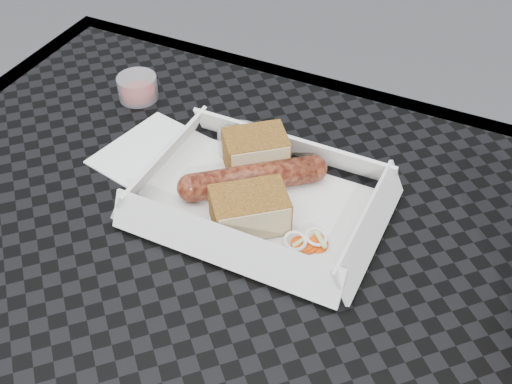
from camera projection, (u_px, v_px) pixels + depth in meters
patio_table at (183, 343)px, 0.64m from camera, size 0.80×0.80×0.74m
food_tray at (260, 206)px, 0.67m from camera, size 0.22×0.15×0.00m
bratwurst at (253, 178)px, 0.68m from camera, size 0.13×0.11×0.03m
bread_near at (256, 151)px, 0.70m from camera, size 0.08×0.08×0.04m
bread_far at (250, 210)px, 0.64m from camera, size 0.09×0.09×0.04m
veg_garnish at (307, 243)px, 0.63m from camera, size 0.03×0.03×0.00m
napkin at (159, 156)px, 0.73m from camera, size 0.14×0.14×0.00m
condiment_cup_sauce at (138, 88)px, 0.81m from camera, size 0.05×0.05×0.03m
condiment_cup_empty at (240, 144)px, 0.72m from camera, size 0.05×0.05×0.03m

